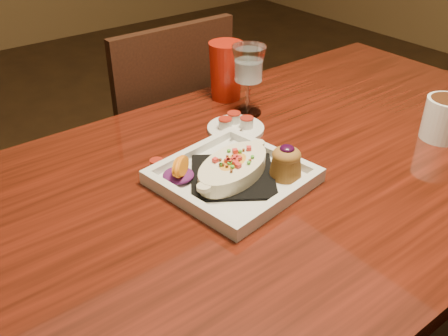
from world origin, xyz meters
TOP-DOWN VIEW (x-y plane):
  - table at (0.00, 0.00)m, footprint 1.50×0.90m
  - chair_far at (-0.00, 0.63)m, footprint 0.42×0.42m
  - plate at (-0.17, 0.01)m, footprint 0.31×0.31m
  - coffee_mug at (0.34, -0.14)m, footprint 0.14×0.10m
  - goblet at (0.05, 0.25)m, footprint 0.09×0.09m
  - saucer at (-0.03, 0.19)m, footprint 0.14×0.14m
  - creamer_loose at (-0.28, 0.16)m, footprint 0.03×0.03m
  - red_tumbler at (0.07, 0.36)m, footprint 0.09×0.09m

SIDE VIEW (x-z plane):
  - chair_far at x=0.00m, z-range 0.04..0.97m
  - table at x=0.00m, z-range 0.28..1.03m
  - saucer at x=-0.03m, z-range 0.71..0.81m
  - creamer_loose at x=-0.28m, z-range 0.75..0.77m
  - plate at x=-0.17m, z-range 0.73..0.82m
  - coffee_mug at x=0.34m, z-range 0.75..0.86m
  - red_tumbler at x=0.07m, z-range 0.75..0.91m
  - goblet at x=0.05m, z-range 0.79..0.97m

